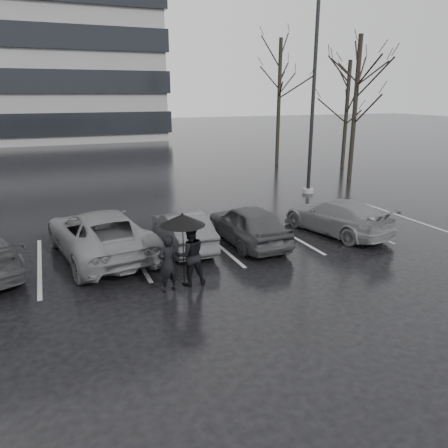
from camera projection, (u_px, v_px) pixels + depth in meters
ground at (227, 271)px, 12.58m from camera, size 160.00×160.00×0.00m
car_main at (248, 224)px, 14.73m from camera, size 1.70×4.00×1.35m
car_west_a at (183, 230)px, 14.35m from camera, size 1.33×3.69×1.21m
car_west_b at (100, 233)px, 13.57m from camera, size 3.21×5.58×1.47m
car_east at (337, 216)px, 15.85m from camera, size 2.65×4.58×1.25m
pedestrian_left at (168, 263)px, 11.12m from camera, size 0.62×0.48×1.51m
pedestrian_right at (190, 255)px, 11.48m from camera, size 0.84×0.67×1.67m
umbrella at (182, 220)px, 11.17m from camera, size 1.17×1.17×1.99m
lamp_post at (313, 99)px, 21.14m from camera, size 0.56×0.56×10.17m
stall_stripes at (176, 247)px, 14.51m from camera, size 19.72×5.00×0.00m
tree_east at (355, 110)px, 24.64m from camera, size 0.26×0.26×8.00m
tree_ne at (346, 115)px, 29.24m from camera, size 0.26×0.26×7.00m
tree_north at (279, 103)px, 30.42m from camera, size 0.26×0.26×8.50m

